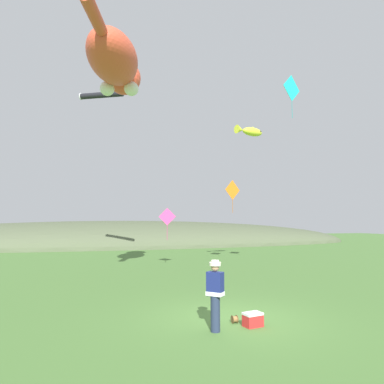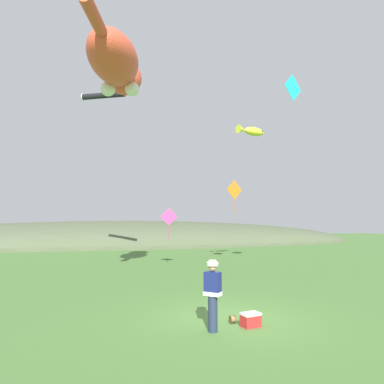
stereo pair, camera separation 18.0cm
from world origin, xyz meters
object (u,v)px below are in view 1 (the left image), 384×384
picnic_cooler (253,319)px  kite_tube_streamer (101,95)px  kite_giant_cat (116,64)px  kite_diamond_pink (167,217)px  kite_fish_windsock (250,131)px  kite_spool (235,319)px  kite_diamond_orange (232,190)px  festival_attendant (215,293)px  kite_diamond_teal (292,88)px

picnic_cooler → kite_tube_streamer: kite_tube_streamer is taller
kite_giant_cat → kite_diamond_pink: size_ratio=3.72×
picnic_cooler → kite_giant_cat: size_ratio=0.07×
picnic_cooler → kite_fish_windsock: bearing=63.7°
kite_spool → kite_fish_windsock: bearing=61.3°
kite_giant_cat → kite_diamond_pink: bearing=55.1°
picnic_cooler → kite_diamond_orange: kite_diamond_orange is taller
kite_giant_cat → kite_diamond_orange: size_ratio=3.26×
kite_fish_windsock → kite_tube_streamer: size_ratio=0.78×
kite_diamond_orange → kite_diamond_pink: 5.16m
festival_attendant → kite_tube_streamer: (-2.61, 13.24, 9.71)m
kite_fish_windsock → kite_tube_streamer: (-9.05, 2.33, 2.22)m
kite_diamond_teal → kite_diamond_pink: bearing=134.9°
picnic_cooler → kite_diamond_teal: (5.85, 6.83, 9.59)m
picnic_cooler → kite_giant_cat: bearing=114.4°
picnic_cooler → kite_diamond_orange: 14.86m
festival_attendant → kite_fish_windsock: kite_fish_windsock is taller
kite_spool → kite_diamond_teal: kite_diamond_teal is taller
kite_giant_cat → kite_fish_windsock: bearing=23.2°
kite_tube_streamer → kite_diamond_teal: size_ratio=1.17×
kite_spool → kite_giant_cat: kite_giant_cat is taller
kite_spool → kite_tube_streamer: size_ratio=0.08×
kite_diamond_pink → kite_fish_windsock: bearing=-16.9°
festival_attendant → kite_spool: festival_attendant is taller
picnic_cooler → kite_diamond_teal: size_ratio=0.23×
kite_spool → kite_diamond_orange: 14.64m
kite_fish_windsock → kite_tube_streamer: bearing=165.6°
festival_attendant → kite_diamond_orange: 15.15m
kite_tube_streamer → kite_diamond_pink: (4.10, -0.83, -7.61)m
kite_spool → picnic_cooler: bearing=-50.6°
festival_attendant → kite_giant_cat: kite_giant_cat is taller
kite_tube_streamer → festival_attendant: bearing=-78.8°
kite_diamond_orange → kite_diamond_pink: kite_diamond_orange is taller
kite_spool → kite_diamond_teal: size_ratio=0.09×
kite_spool → kite_fish_windsock: (5.68, 10.37, 8.34)m
kite_giant_cat → kite_diamond_orange: (8.36, 6.01, -5.09)m
kite_spool → picnic_cooler: size_ratio=0.39×
kite_tube_streamer → kite_diamond_orange: kite_tube_streamer is taller
kite_fish_windsock → kite_diamond_teal: bearing=-82.7°
kite_fish_windsock → kite_diamond_teal: (0.51, -3.96, 1.32)m
kite_giant_cat → kite_fish_windsock: 9.45m
kite_diamond_pink → festival_attendant: bearing=-96.8°
picnic_cooler → kite_diamond_orange: bearing=68.6°
kite_giant_cat → kite_diamond_orange: 11.48m
kite_giant_cat → festival_attendant: bearing=-73.6°
kite_diamond_orange → picnic_cooler: bearing=-111.4°
festival_attendant → kite_fish_windsock: size_ratio=0.84×
kite_diamond_teal → kite_fish_windsock: bearing=97.3°
picnic_cooler → kite_fish_windsock: size_ratio=0.26×
festival_attendant → kite_diamond_pink: size_ratio=0.90×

